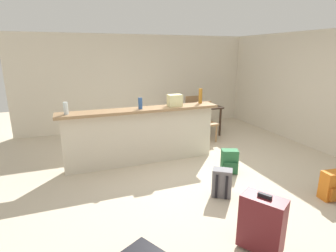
% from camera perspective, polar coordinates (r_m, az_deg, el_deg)
% --- Properties ---
extents(ground_plane, '(13.00, 13.00, 0.05)m').
position_cam_1_polar(ground_plane, '(4.98, 4.27, -9.12)').
color(ground_plane, beige).
extents(wall_back, '(6.60, 0.10, 2.50)m').
position_cam_1_polar(wall_back, '(7.45, -5.49, 9.32)').
color(wall_back, beige).
rests_on(wall_back, ground_plane).
extents(wall_right, '(0.10, 6.00, 2.50)m').
position_cam_1_polar(wall_right, '(6.69, 28.00, 6.88)').
color(wall_right, beige).
rests_on(wall_right, ground_plane).
extents(partition_half_wall, '(2.80, 0.20, 1.01)m').
position_cam_1_polar(partition_half_wall, '(5.02, -5.62, -2.47)').
color(partition_half_wall, beige).
rests_on(partition_half_wall, ground_plane).
extents(bar_countertop, '(2.96, 0.40, 0.05)m').
position_cam_1_polar(bar_countertop, '(4.88, -5.79, 3.45)').
color(bar_countertop, '#93704C').
rests_on(bar_countertop, partition_half_wall).
extents(bottle_clear, '(0.08, 0.08, 0.20)m').
position_cam_1_polar(bottle_clear, '(4.68, -21.06, 3.56)').
color(bottle_clear, silver).
rests_on(bottle_clear, bar_countertop).
extents(bottle_blue, '(0.07, 0.07, 0.20)m').
position_cam_1_polar(bottle_blue, '(4.82, -5.96, 4.83)').
color(bottle_blue, '#284C89').
rests_on(bottle_blue, bar_countertop).
extents(bottle_amber, '(0.07, 0.07, 0.29)m').
position_cam_1_polar(bottle_amber, '(5.39, 6.97, 6.42)').
color(bottle_amber, '#9E661E').
rests_on(bottle_amber, bar_countertop).
extents(grocery_bag, '(0.26, 0.18, 0.22)m').
position_cam_1_polar(grocery_bag, '(5.06, 1.46, 5.52)').
color(grocery_bag, beige).
rests_on(grocery_bag, bar_countertop).
extents(dining_table, '(1.10, 0.80, 0.74)m').
position_cam_1_polar(dining_table, '(6.79, 6.19, 3.53)').
color(dining_table, '#332319').
rests_on(dining_table, ground_plane).
extents(dining_chair_near_partition, '(0.42, 0.42, 0.93)m').
position_cam_1_polar(dining_chair_near_partition, '(6.35, 8.02, 1.41)').
color(dining_chair_near_partition, '#9E754C').
rests_on(dining_chair_near_partition, ground_plane).
extents(dining_chair_far_side, '(0.41, 0.41, 0.93)m').
position_cam_1_polar(dining_chair_far_side, '(7.28, 4.83, 3.32)').
color(dining_chair_far_side, '#9E754C').
rests_on(dining_chair_far_side, ground_plane).
extents(backpack_orange, '(0.30, 0.27, 0.42)m').
position_cam_1_polar(backpack_orange, '(4.55, 31.65, -10.92)').
color(backpack_orange, orange).
rests_on(backpack_orange, ground_plane).
extents(suitcase_upright_maroon, '(0.43, 0.50, 0.67)m').
position_cam_1_polar(suitcase_upright_maroon, '(3.12, 19.45, -19.02)').
color(suitcase_upright_maroon, maroon).
rests_on(suitcase_upright_maroon, ground_plane).
extents(backpack_green, '(0.33, 0.31, 0.42)m').
position_cam_1_polar(backpack_green, '(4.81, 13.02, -7.49)').
color(backpack_green, '#286B3D').
rests_on(backpack_green, ground_plane).
extents(backpack_grey, '(0.34, 0.33, 0.42)m').
position_cam_1_polar(backpack_grey, '(4.07, 11.47, -11.84)').
color(backpack_grey, slate).
rests_on(backpack_grey, ground_plane).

